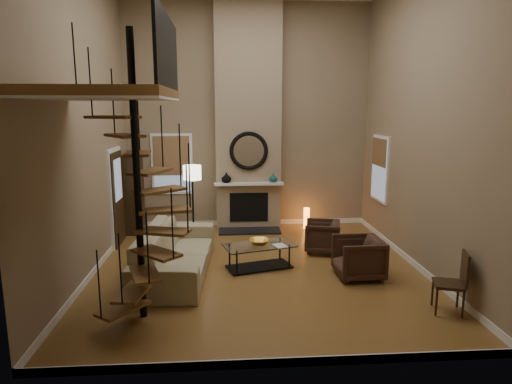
{
  "coord_description": "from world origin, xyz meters",
  "views": [
    {
      "loc": [
        -0.6,
        -7.96,
        2.99
      ],
      "look_at": [
        0.0,
        0.4,
        1.4
      ],
      "focal_mm": 31.35,
      "sensor_mm": 36.0,
      "label": 1
    }
  ],
  "objects": [
    {
      "name": "ground",
      "position": [
        0.0,
        0.0,
        -0.01
      ],
      "size": [
        6.0,
        6.5,
        0.01
      ],
      "primitive_type": "cube",
      "color": "olive",
      "rests_on": "ground"
    },
    {
      "name": "back_wall",
      "position": [
        0.0,
        3.25,
        2.75
      ],
      "size": [
        6.0,
        0.02,
        5.5
      ],
      "primitive_type": "cube",
      "color": "#8F7A5C",
      "rests_on": "ground"
    },
    {
      "name": "front_wall",
      "position": [
        0.0,
        -3.25,
        2.75
      ],
      "size": [
        6.0,
        0.02,
        5.5
      ],
      "primitive_type": "cube",
      "color": "#8F7A5C",
      "rests_on": "ground"
    },
    {
      "name": "left_wall",
      "position": [
        -3.0,
        0.0,
        2.75
      ],
      "size": [
        0.02,
        6.5,
        5.5
      ],
      "primitive_type": "cube",
      "color": "#8F7A5C",
      "rests_on": "ground"
    },
    {
      "name": "right_wall",
      "position": [
        3.0,
        0.0,
        2.75
      ],
      "size": [
        0.02,
        6.5,
        5.5
      ],
      "primitive_type": "cube",
      "color": "#8F7A5C",
      "rests_on": "ground"
    },
    {
      "name": "baseboard_back",
      "position": [
        0.0,
        3.24,
        0.06
      ],
      "size": [
        6.0,
        0.02,
        0.12
      ],
      "primitive_type": "cube",
      "color": "white",
      "rests_on": "ground"
    },
    {
      "name": "baseboard_front",
      "position": [
        0.0,
        -3.24,
        0.06
      ],
      "size": [
        6.0,
        0.02,
        0.12
      ],
      "primitive_type": "cube",
      "color": "white",
      "rests_on": "ground"
    },
    {
      "name": "baseboard_left",
      "position": [
        -2.99,
        0.0,
        0.06
      ],
      "size": [
        0.02,
        6.5,
        0.12
      ],
      "primitive_type": "cube",
      "color": "white",
      "rests_on": "ground"
    },
    {
      "name": "baseboard_right",
      "position": [
        2.99,
        0.0,
        0.06
      ],
      "size": [
        0.02,
        6.5,
        0.12
      ],
      "primitive_type": "cube",
      "color": "white",
      "rests_on": "ground"
    },
    {
      "name": "chimney_breast",
      "position": [
        0.0,
        3.06,
        2.75
      ],
      "size": [
        1.6,
        0.38,
        5.5
      ],
      "primitive_type": "cube",
      "color": "#998163",
      "rests_on": "ground"
    },
    {
      "name": "hearth",
      "position": [
        0.0,
        2.57,
        0.02
      ],
      "size": [
        1.5,
        0.6,
        0.04
      ],
      "primitive_type": "cube",
      "color": "black",
      "rests_on": "ground"
    },
    {
      "name": "firebox",
      "position": [
        0.0,
        2.86,
        0.55
      ],
      "size": [
        0.95,
        0.02,
        0.72
      ],
      "primitive_type": "cube",
      "color": "black",
      "rests_on": "chimney_breast"
    },
    {
      "name": "mantel",
      "position": [
        0.0,
        2.78,
        1.15
      ],
      "size": [
        1.7,
        0.18,
        0.06
      ],
      "primitive_type": "cube",
      "color": "white",
      "rests_on": "chimney_breast"
    },
    {
      "name": "mirror_frame",
      "position": [
        0.0,
        2.84,
        1.95
      ],
      "size": [
        0.94,
        0.1,
        0.94
      ],
      "primitive_type": "torus",
      "rotation": [
        1.57,
        0.0,
        0.0
      ],
      "color": "black",
      "rests_on": "chimney_breast"
    },
    {
      "name": "mirror_disc",
      "position": [
        0.0,
        2.85,
        1.95
      ],
      "size": [
        0.8,
        0.01,
        0.8
      ],
      "primitive_type": "cylinder",
      "rotation": [
        1.57,
        0.0,
        0.0
      ],
      "color": "white",
      "rests_on": "chimney_breast"
    },
    {
      "name": "vase_left",
      "position": [
        -0.55,
        2.82,
        1.3
      ],
      "size": [
        0.24,
        0.24,
        0.25
      ],
      "primitive_type": "imported",
      "color": "black",
      "rests_on": "mantel"
    },
    {
      "name": "vase_right",
      "position": [
        0.6,
        2.82,
        1.28
      ],
      "size": [
        0.2,
        0.2,
        0.21
      ],
      "primitive_type": "imported",
      "color": "#164D4F",
      "rests_on": "mantel"
    },
    {
      "name": "window_back",
      "position": [
        -1.9,
        3.22,
        1.62
      ],
      "size": [
        1.02,
        0.06,
        1.52
      ],
      "color": "white",
      "rests_on": "back_wall"
    },
    {
      "name": "window_right",
      "position": [
        2.97,
        2.0,
        1.63
      ],
      "size": [
        0.06,
        1.02,
        1.52
      ],
      "color": "white",
      "rests_on": "right_wall"
    },
    {
      "name": "entry_door",
      "position": [
        -2.95,
        1.8,
        1.05
      ],
      "size": [
        0.1,
        1.05,
        2.16
      ],
      "color": "white",
      "rests_on": "ground"
    },
    {
      "name": "loft",
      "position": [
        -2.04,
        -1.8,
        3.24
      ],
      "size": [
        1.7,
        2.2,
        1.09
      ],
      "color": "brown",
      "rests_on": "left_wall"
    },
    {
      "name": "spiral_stair",
      "position": [
        -1.78,
        -1.79,
        1.78
      ],
      "size": [
        1.47,
        1.47,
        4.06
      ],
      "color": "black",
      "rests_on": "ground"
    },
    {
      "name": "hutch",
      "position": [
        -2.81,
        2.82,
        0.95
      ],
      "size": [
        0.4,
        0.85,
        1.89
      ],
      "primitive_type": "cube",
      "color": "#301F10",
      "rests_on": "ground"
    },
    {
      "name": "sofa",
      "position": [
        -1.52,
        -0.04,
        0.4
      ],
      "size": [
        1.34,
        3.01,
        0.86
      ],
      "primitive_type": "imported",
      "rotation": [
        0.0,
        0.0,
        1.51
      ],
      "color": "tan",
      "rests_on": "ground"
    },
    {
      "name": "armchair_near",
      "position": [
        1.48,
        0.85,
        0.35
      ],
      "size": [
        0.86,
        0.85,
        0.65
      ],
      "primitive_type": "imported",
      "rotation": [
        0.0,
        0.0,
        -1.81
      ],
      "color": "#3C251B",
      "rests_on": "ground"
    },
    {
      "name": "armchair_far",
      "position": [
        1.84,
        -0.51,
        0.35
      ],
      "size": [
        0.83,
        0.81,
        0.74
      ],
      "primitive_type": "imported",
      "rotation": [
        0.0,
        0.0,
        -1.55
      ],
      "color": "#3C251B",
      "rests_on": "ground"
    },
    {
      "name": "coffee_table",
      "position": [
        0.04,
        0.07,
        0.28
      ],
      "size": [
        1.44,
        1.0,
        0.48
      ],
      "color": "silver",
      "rests_on": "ground"
    },
    {
      "name": "bowl",
      "position": [
        0.04,
        0.12,
        0.5
      ],
      "size": [
        0.39,
        0.39,
        0.1
      ],
      "primitive_type": "imported",
      "color": "gold",
      "rests_on": "coffee_table"
    },
    {
      "name": "book",
      "position": [
        0.39,
        -0.08,
        0.46
      ],
      "size": [
        0.29,
        0.34,
        0.03
      ],
      "primitive_type": "imported",
      "rotation": [
        0.0,
        0.0,
        0.32
      ],
      "color": "gray",
      "rests_on": "coffee_table"
    },
    {
      "name": "floor_lamp",
      "position": [
        -1.32,
        2.06,
        1.41
      ],
      "size": [
        0.41,
        0.41,
        1.71
      ],
      "color": "black",
      "rests_on": "ground"
    },
    {
      "name": "accent_lamp",
      "position": [
        1.45,
        2.81,
        0.25
      ],
      "size": [
        0.15,
        0.15,
        0.53
      ],
      "primitive_type": "cylinder",
      "color": "orange",
      "rests_on": "ground"
    },
    {
      "name": "side_chair",
      "position": [
        2.75,
        -2.02,
        0.53
      ],
      "size": [
        0.52,
        0.51,
        0.92
      ],
      "color": "#301F10",
      "rests_on": "ground"
    }
  ]
}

